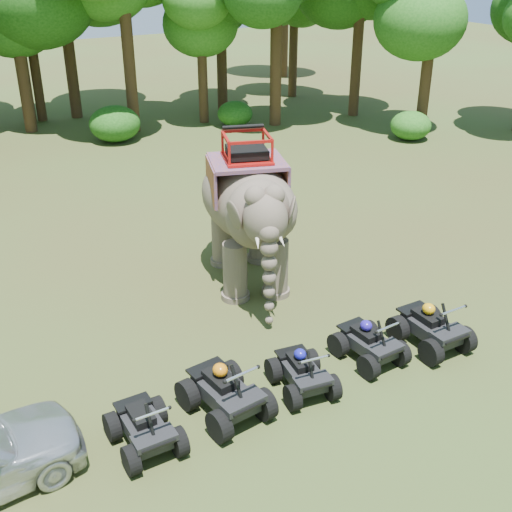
# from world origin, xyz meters

# --- Properties ---
(ground) EXTENTS (110.00, 110.00, 0.00)m
(ground) POSITION_xyz_m (0.00, 0.00, 0.00)
(ground) COLOR #47381E
(ground) RESTS_ON ground
(elephant) EXTENTS (3.73, 5.57, 4.31)m
(elephant) POSITION_xyz_m (1.00, 3.42, 2.15)
(elephant) COLOR brown
(elephant) RESTS_ON ground
(atv_0) EXTENTS (1.20, 1.63, 1.19)m
(atv_0) POSITION_xyz_m (-4.04, -1.62, 0.60)
(atv_0) COLOR black
(atv_0) RESTS_ON ground
(atv_1) EXTENTS (1.57, 2.00, 1.37)m
(atv_1) POSITION_xyz_m (-2.26, -1.51, 0.68)
(atv_1) COLOR black
(atv_1) RESTS_ON ground
(atv_2) EXTENTS (1.34, 1.70, 1.16)m
(atv_2) POSITION_xyz_m (-0.46, -1.65, 0.58)
(atv_2) COLOR black
(atv_2) RESTS_ON ground
(atv_3) EXTENTS (1.28, 1.69, 1.20)m
(atv_3) POSITION_xyz_m (1.48, -1.47, 0.60)
(atv_3) COLOR black
(atv_3) RESTS_ON ground
(atv_4) EXTENTS (1.31, 1.78, 1.32)m
(atv_4) POSITION_xyz_m (3.14, -1.74, 0.66)
(atv_4) COLOR black
(atv_4) RESTS_ON ground
(tree_0) EXTENTS (4.85, 4.85, 6.92)m
(tree_0) POSITION_xyz_m (0.00, 24.68, 3.46)
(tree_0) COLOR #195114
(tree_0) RESTS_ON ground
(tree_1) EXTENTS (6.41, 6.41, 9.16)m
(tree_1) POSITION_xyz_m (3.62, 20.18, 4.58)
(tree_1) COLOR #195114
(tree_1) RESTS_ON ground
(tree_2) EXTENTS (4.63, 4.63, 6.62)m
(tree_2) POSITION_xyz_m (7.49, 20.07, 3.31)
(tree_2) COLOR #195114
(tree_2) RESTS_ON ground
(tree_3) EXTENTS (6.79, 6.79, 9.70)m
(tree_3) POSITION_xyz_m (10.52, 17.74, 4.85)
(tree_3) COLOR #195114
(tree_3) RESTS_ON ground
(tree_4) EXTENTS (5.95, 5.95, 8.50)m
(tree_4) POSITION_xyz_m (15.38, 17.38, 4.25)
(tree_4) COLOR #195114
(tree_4) RESTS_ON ground
(tree_5) EXTENTS (5.72, 5.72, 8.17)m
(tree_5) POSITION_xyz_m (16.07, 12.73, 4.09)
(tree_5) COLOR #195114
(tree_5) RESTS_ON ground
(tree_32) EXTENTS (5.13, 5.13, 7.34)m
(tree_32) POSITION_xyz_m (14.98, 23.08, 3.67)
(tree_32) COLOR #195114
(tree_32) RESTS_ON ground
(tree_33) EXTENTS (5.31, 5.31, 7.59)m
(tree_33) POSITION_xyz_m (-0.58, 24.70, 3.80)
(tree_33) COLOR #195114
(tree_33) RESTS_ON ground
(tree_35) EXTENTS (6.77, 6.77, 9.67)m
(tree_35) POSITION_xyz_m (-1.01, 22.70, 4.84)
(tree_35) COLOR #195114
(tree_35) RESTS_ON ground
(tree_38) EXTENTS (6.79, 6.79, 9.69)m
(tree_38) POSITION_xyz_m (17.83, 28.75, 4.85)
(tree_38) COLOR #195114
(tree_38) RESTS_ON ground
(tree_42) EXTENTS (6.13, 6.13, 8.75)m
(tree_42) POSITION_xyz_m (9.50, 21.84, 4.38)
(tree_42) COLOR #195114
(tree_42) RESTS_ON ground
(tree_46) EXTENTS (7.06, 7.06, 10.08)m
(tree_46) POSITION_xyz_m (1.82, 24.47, 5.04)
(tree_46) COLOR #195114
(tree_46) RESTS_ON ground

